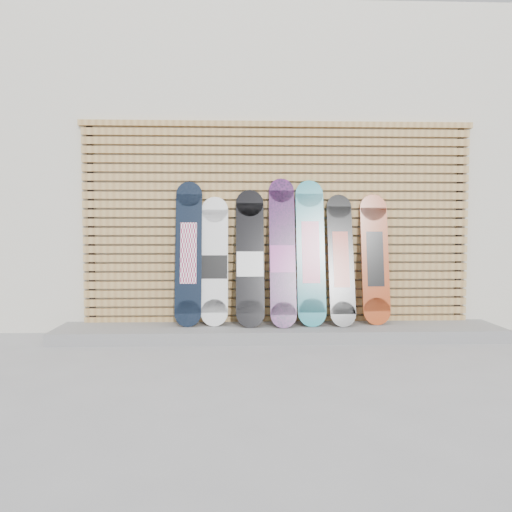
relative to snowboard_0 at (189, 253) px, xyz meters
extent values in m
plane|color=gray|center=(1.10, -0.79, -0.88)|extent=(80.00, 80.00, 0.00)
cube|color=beige|center=(1.60, 2.71, 0.92)|extent=(12.00, 5.00, 3.60)
cube|color=slate|center=(0.95, -0.11, -0.82)|extent=(4.60, 0.70, 0.12)
cube|color=#AC8147|center=(0.95, 0.18, -0.74)|extent=(4.20, 0.05, 0.08)
cube|color=#AC8147|center=(0.95, 0.18, -0.65)|extent=(4.20, 0.05, 0.08)
cube|color=#AC8147|center=(0.95, 0.18, -0.55)|extent=(4.20, 0.05, 0.07)
cube|color=#AC8147|center=(0.95, 0.18, -0.45)|extent=(4.20, 0.05, 0.07)
cube|color=#AC8147|center=(0.95, 0.18, -0.35)|extent=(4.20, 0.05, 0.07)
cube|color=#AC8147|center=(0.95, 0.18, -0.26)|extent=(4.20, 0.05, 0.07)
cube|color=#AC8147|center=(0.95, 0.18, -0.16)|extent=(4.20, 0.05, 0.07)
cube|color=#AC8147|center=(0.95, 0.18, -0.06)|extent=(4.20, 0.05, 0.07)
cube|color=#AC8147|center=(0.95, 0.18, 0.03)|extent=(4.20, 0.05, 0.07)
cube|color=#AC8147|center=(0.95, 0.18, 0.13)|extent=(4.20, 0.05, 0.08)
cube|color=#AC8147|center=(0.95, 0.18, 0.23)|extent=(4.20, 0.05, 0.08)
cube|color=#AC8147|center=(0.95, 0.18, 0.32)|extent=(4.20, 0.05, 0.08)
cube|color=#AC8147|center=(0.95, 0.18, 0.42)|extent=(4.20, 0.05, 0.08)
cube|color=#AC8147|center=(0.95, 0.18, 0.52)|extent=(4.20, 0.05, 0.08)
cube|color=#AC8147|center=(0.95, 0.18, 0.62)|extent=(4.20, 0.05, 0.08)
cube|color=#AC8147|center=(0.95, 0.18, 0.71)|extent=(4.20, 0.05, 0.08)
cube|color=#AC8147|center=(0.95, 0.18, 0.81)|extent=(4.20, 0.05, 0.08)
cube|color=#AC8147|center=(0.95, 0.18, 0.91)|extent=(4.20, 0.05, 0.08)
cube|color=#AC8147|center=(0.95, 0.18, 1.00)|extent=(4.20, 0.05, 0.08)
cube|color=#AC8147|center=(0.95, 0.18, 1.10)|extent=(4.20, 0.05, 0.08)
cube|color=#AC8147|center=(0.95, 0.18, 1.20)|extent=(4.20, 0.05, 0.08)
cube|color=#AC8147|center=(0.95, 0.18, 1.29)|extent=(4.20, 0.05, 0.08)
cube|color=black|center=(-1.07, 0.20, 0.24)|extent=(0.06, 0.04, 2.23)
cube|color=black|center=(2.97, 0.20, 0.24)|extent=(0.06, 0.04, 2.23)
cube|color=#AC8147|center=(0.95, 0.18, 1.38)|extent=(4.26, 0.07, 0.06)
cube|color=black|center=(0.00, 0.00, 0.00)|extent=(0.28, 0.25, 1.25)
cylinder|color=black|center=(0.00, -0.12, -0.62)|extent=(0.28, 0.07, 0.28)
cylinder|color=black|center=(0.00, 0.12, 0.62)|extent=(0.28, 0.07, 0.28)
cube|color=white|center=(0.00, 0.00, 0.00)|extent=(0.17, 0.14, 0.64)
cube|color=silver|center=(0.27, 0.02, -0.08)|extent=(0.28, 0.22, 1.08)
cylinder|color=silver|center=(0.27, -0.08, -0.62)|extent=(0.28, 0.07, 0.28)
cylinder|color=silver|center=(0.27, 0.12, 0.46)|extent=(0.28, 0.07, 0.28)
cube|color=black|center=(0.27, 0.00, -0.15)|extent=(0.27, 0.07, 0.25)
cube|color=black|center=(0.65, -0.03, -0.04)|extent=(0.30, 0.30, 1.15)
cylinder|color=black|center=(0.65, -0.17, -0.62)|extent=(0.30, 0.09, 0.29)
cylinder|color=black|center=(0.65, 0.11, 0.53)|extent=(0.30, 0.09, 0.29)
cube|color=white|center=(0.65, -0.05, -0.12)|extent=(0.28, 0.09, 0.26)
cube|color=black|center=(0.99, -0.05, 0.02)|extent=(0.27, 0.34, 1.30)
cylinder|color=black|center=(0.99, -0.20, -0.63)|extent=(0.27, 0.09, 0.27)
cylinder|color=black|center=(0.99, 0.11, 0.66)|extent=(0.27, 0.09, 0.27)
cube|color=#961E7F|center=(0.99, -0.07, -0.06)|extent=(0.26, 0.09, 0.29)
cube|color=#0C6D7A|center=(1.29, -0.02, 0.01)|extent=(0.30, 0.28, 1.25)
cylinder|color=#0C6D7A|center=(1.29, -0.15, -0.61)|extent=(0.30, 0.08, 0.30)
cylinder|color=#0C6D7A|center=(1.29, 0.11, 0.63)|extent=(0.30, 0.08, 0.30)
cube|color=#ED5380|center=(1.29, -0.02, 0.01)|extent=(0.18, 0.16, 0.65)
cube|color=black|center=(1.61, -0.03, -0.07)|extent=(0.27, 0.30, 1.13)
cylinder|color=black|center=(1.61, -0.17, -0.63)|extent=(0.27, 0.08, 0.26)
cylinder|color=black|center=(1.61, 0.11, 0.49)|extent=(0.27, 0.08, 0.26)
cube|color=#9A1B0E|center=(1.61, -0.03, -0.07)|extent=(0.17, 0.17, 0.59)
cube|color=#A83811|center=(1.99, 0.02, -0.07)|extent=(0.29, 0.22, 1.10)
cylinder|color=#A83811|center=(1.99, -0.08, -0.62)|extent=(0.29, 0.07, 0.29)
cylinder|color=#A83811|center=(1.99, 0.12, 0.48)|extent=(0.29, 0.07, 0.29)
cube|color=black|center=(1.99, 0.02, -0.07)|extent=(0.18, 0.13, 0.59)
camera|label=1|loc=(0.53, -5.26, 0.24)|focal=35.00mm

